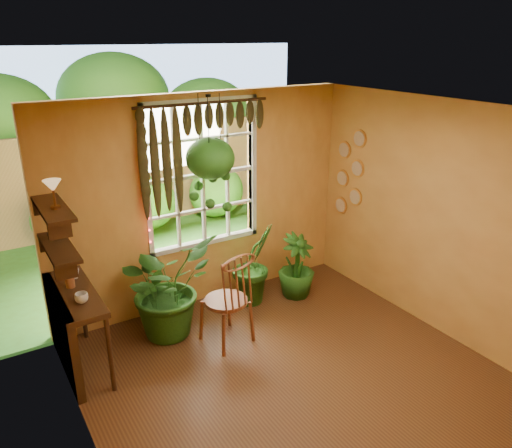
# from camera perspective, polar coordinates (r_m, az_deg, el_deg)

# --- Properties ---
(floor) EXTENTS (4.50, 4.50, 0.00)m
(floor) POSITION_cam_1_polar(r_m,az_deg,el_deg) (5.25, 6.13, -18.53)
(floor) COLOR #553318
(floor) RESTS_ON ground
(ceiling) EXTENTS (4.50, 4.50, 0.00)m
(ceiling) POSITION_cam_1_polar(r_m,az_deg,el_deg) (4.12, 7.58, 11.97)
(ceiling) COLOR white
(ceiling) RESTS_ON wall_back
(wall_back) EXTENTS (4.00, 0.00, 4.00)m
(wall_back) POSITION_cam_1_polar(r_m,az_deg,el_deg) (6.30, -5.93, 2.48)
(wall_back) COLOR gold
(wall_back) RESTS_ON floor
(wall_left) EXTENTS (0.00, 4.50, 4.50)m
(wall_left) POSITION_cam_1_polar(r_m,az_deg,el_deg) (3.76, -18.54, -11.99)
(wall_left) COLOR gold
(wall_left) RESTS_ON floor
(wall_right) EXTENTS (0.00, 4.50, 4.50)m
(wall_right) POSITION_cam_1_polar(r_m,az_deg,el_deg) (5.89, 22.27, -0.33)
(wall_right) COLOR gold
(wall_right) RESTS_ON floor
(window) EXTENTS (1.52, 0.10, 1.86)m
(window) POSITION_cam_1_polar(r_m,az_deg,el_deg) (6.23, -6.18, 5.62)
(window) COLOR white
(window) RESTS_ON wall_back
(valance_vine) EXTENTS (1.70, 0.12, 1.10)m
(valance_vine) POSITION_cam_1_polar(r_m,az_deg,el_deg) (5.96, -6.62, 10.60)
(valance_vine) COLOR #3A220F
(valance_vine) RESTS_ON window
(string_lights) EXTENTS (0.03, 0.03, 1.54)m
(string_lights) POSITION_cam_1_polar(r_m,az_deg,el_deg) (5.86, -12.52, 4.77)
(string_lights) COLOR #FF2633
(string_lights) RESTS_ON window
(wall_plates) EXTENTS (0.04, 0.32, 1.10)m
(wall_plates) POSITION_cam_1_polar(r_m,az_deg,el_deg) (6.95, 10.63, 5.70)
(wall_plates) COLOR beige
(wall_plates) RESTS_ON wall_right
(counter_ledge) EXTENTS (0.40, 1.20, 0.90)m
(counter_ledge) POSITION_cam_1_polar(r_m,az_deg,el_deg) (5.54, -20.80, -10.68)
(counter_ledge) COLOR #3A220F
(counter_ledge) RESTS_ON floor
(shelf_lower) EXTENTS (0.25, 0.90, 0.04)m
(shelf_lower) POSITION_cam_1_polar(r_m,az_deg,el_deg) (5.17, -21.61, -2.52)
(shelf_lower) COLOR #3A220F
(shelf_lower) RESTS_ON wall_left
(shelf_upper) EXTENTS (0.25, 0.90, 0.04)m
(shelf_upper) POSITION_cam_1_polar(r_m,az_deg,el_deg) (5.04, -22.21, 1.66)
(shelf_upper) COLOR #3A220F
(shelf_upper) RESTS_ON wall_left
(backyard) EXTENTS (14.00, 10.00, 12.00)m
(backyard) POSITION_cam_1_polar(r_m,az_deg,el_deg) (10.61, -15.92, 8.97)
(backyard) COLOR #285017
(backyard) RESTS_ON ground
(windsor_chair) EXTENTS (0.57, 0.60, 1.31)m
(windsor_chair) POSITION_cam_1_polar(r_m,az_deg,el_deg) (5.74, -3.19, -10.05)
(windsor_chair) COLOR brown
(windsor_chair) RESTS_ON floor
(potted_plant_left) EXTENTS (1.36, 1.28, 1.21)m
(potted_plant_left) POSITION_cam_1_polar(r_m,az_deg,el_deg) (5.88, -10.14, -7.02)
(potted_plant_left) COLOR #144312
(potted_plant_left) RESTS_ON floor
(potted_plant_mid) EXTENTS (0.67, 0.58, 1.07)m
(potted_plant_mid) POSITION_cam_1_polar(r_m,az_deg,el_deg) (6.50, -0.25, -4.56)
(potted_plant_mid) COLOR #144312
(potted_plant_mid) RESTS_ON floor
(potted_plant_right) EXTENTS (0.61, 0.61, 0.87)m
(potted_plant_right) POSITION_cam_1_polar(r_m,az_deg,el_deg) (6.69, 4.65, -4.81)
(potted_plant_right) COLOR #144312
(potted_plant_right) RESTS_ON floor
(hanging_basket) EXTENTS (0.58, 0.58, 1.39)m
(hanging_basket) POSITION_cam_1_polar(r_m,az_deg,el_deg) (5.95, -5.23, 6.84)
(hanging_basket) COLOR black
(hanging_basket) RESTS_ON ceiling
(cup_a) EXTENTS (0.16, 0.16, 0.10)m
(cup_a) POSITION_cam_1_polar(r_m,az_deg,el_deg) (5.13, -19.31, -7.97)
(cup_a) COLOR silver
(cup_a) RESTS_ON counter_ledge
(cup_b) EXTENTS (0.14, 0.14, 0.10)m
(cup_b) POSITION_cam_1_polar(r_m,az_deg,el_deg) (5.65, -20.08, -5.35)
(cup_b) COLOR beige
(cup_b) RESTS_ON counter_ledge
(brush_jar) EXTENTS (0.09, 0.09, 0.33)m
(brush_jar) POSITION_cam_1_polar(r_m,az_deg,el_deg) (5.44, -20.56, -5.56)
(brush_jar) COLOR brown
(brush_jar) RESTS_ON counter_ledge
(shelf_vase) EXTENTS (0.17, 0.17, 0.13)m
(shelf_vase) POSITION_cam_1_polar(r_m,az_deg,el_deg) (5.34, -22.12, -0.91)
(shelf_vase) COLOR #B2AD99
(shelf_vase) RESTS_ON shelf_lower
(tiffany_lamp) EXTENTS (0.16, 0.16, 0.27)m
(tiffany_lamp) POSITION_cam_1_polar(r_m,az_deg,el_deg) (4.91, -22.22, 3.86)
(tiffany_lamp) COLOR brown
(tiffany_lamp) RESTS_ON shelf_upper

